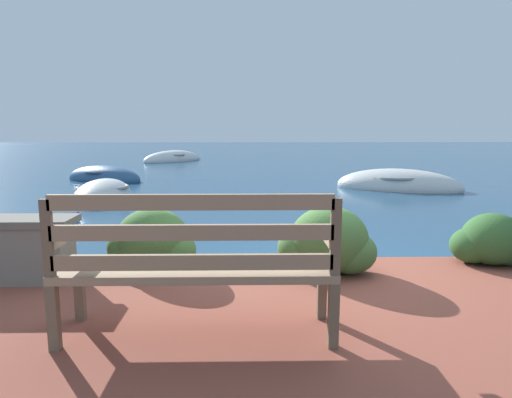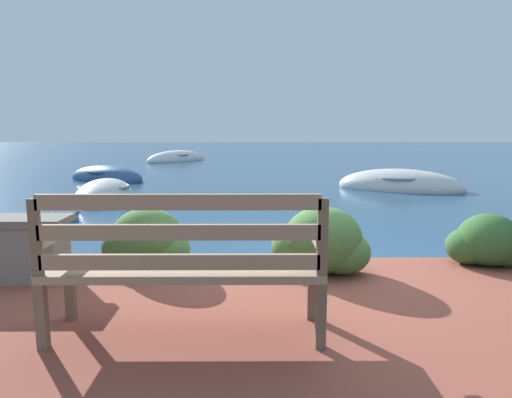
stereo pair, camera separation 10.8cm
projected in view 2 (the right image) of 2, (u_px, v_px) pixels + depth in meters
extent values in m
plane|color=navy|center=(317.00, 279.00, 4.60)|extent=(80.00, 80.00, 0.00)
cube|color=brown|center=(70.00, 291.00, 3.09)|extent=(0.06, 0.06, 0.40)
cube|color=brown|center=(312.00, 290.00, 3.10)|extent=(0.06, 0.06, 0.40)
cube|color=brown|center=(42.00, 316.00, 2.67)|extent=(0.06, 0.06, 0.40)
cube|color=brown|center=(321.00, 316.00, 2.68)|extent=(0.06, 0.06, 0.40)
cube|color=#8C755B|center=(186.00, 268.00, 2.85)|extent=(1.70, 0.48, 0.05)
cube|color=#8C755B|center=(180.00, 262.00, 2.62)|extent=(1.61, 0.04, 0.09)
cube|color=#8C755B|center=(179.00, 232.00, 2.60)|extent=(1.61, 0.04, 0.09)
cube|color=#8C755B|center=(178.00, 202.00, 2.57)|extent=(1.61, 0.04, 0.09)
cube|color=brown|center=(36.00, 238.00, 2.60)|extent=(0.06, 0.04, 0.45)
cube|color=brown|center=(323.00, 237.00, 2.61)|extent=(0.06, 0.04, 0.45)
cube|color=#8C755B|center=(52.00, 236.00, 2.81)|extent=(0.07, 0.43, 0.05)
cube|color=#8C755B|center=(317.00, 236.00, 2.82)|extent=(0.07, 0.43, 0.05)
ellipsoid|color=#426B33|center=(30.00, 241.00, 4.27)|extent=(0.57, 0.51, 0.48)
ellipsoid|color=#426B33|center=(16.00, 247.00, 4.32)|extent=(0.43, 0.38, 0.34)
ellipsoid|color=#426B33|center=(44.00, 250.00, 4.25)|extent=(0.40, 0.36, 0.31)
ellipsoid|color=#426B33|center=(147.00, 239.00, 4.18)|extent=(0.67, 0.60, 0.57)
ellipsoid|color=#426B33|center=(129.00, 246.00, 4.24)|extent=(0.50, 0.45, 0.40)
ellipsoid|color=#426B33|center=(165.00, 250.00, 4.17)|extent=(0.47, 0.42, 0.37)
ellipsoid|color=#426B33|center=(323.00, 240.00, 4.07)|extent=(0.71, 0.63, 0.60)
ellipsoid|color=#426B33|center=(300.00, 248.00, 4.13)|extent=(0.53, 0.48, 0.42)
ellipsoid|color=#426B33|center=(343.00, 252.00, 4.05)|extent=(0.49, 0.44, 0.39)
ellipsoid|color=#2D5628|center=(488.00, 240.00, 4.29)|extent=(0.58, 0.52, 0.49)
ellipsoid|color=#2D5628|center=(469.00, 246.00, 4.34)|extent=(0.44, 0.39, 0.35)
ellipsoid|color=#2D5628|center=(505.00, 249.00, 4.28)|extent=(0.41, 0.37, 0.32)
ellipsoid|color=silver|center=(104.00, 197.00, 9.56)|extent=(1.08, 2.23, 0.76)
torus|color=gray|center=(104.00, 187.00, 9.52)|extent=(1.08, 1.08, 0.07)
cube|color=#846647|center=(109.00, 186.00, 9.86)|extent=(0.84, 0.13, 0.04)
cube|color=#846647|center=(100.00, 190.00, 9.26)|extent=(0.84, 0.13, 0.04)
ellipsoid|color=silver|center=(400.00, 187.00, 11.13)|extent=(3.26, 2.39, 0.87)
torus|color=gray|center=(400.00, 177.00, 11.10)|extent=(1.69, 1.69, 0.07)
cube|color=#846647|center=(381.00, 177.00, 11.28)|extent=(0.53, 0.98, 0.04)
cube|color=#846647|center=(417.00, 179.00, 10.95)|extent=(0.53, 0.98, 0.04)
ellipsoid|color=#2D517A|center=(107.00, 178.00, 12.94)|extent=(2.61, 1.91, 0.75)
torus|color=#2D4157|center=(106.00, 171.00, 12.91)|extent=(1.33, 1.33, 0.07)
cube|color=#846647|center=(116.00, 173.00, 12.76)|extent=(0.44, 0.76, 0.04)
cube|color=#846647|center=(98.00, 172.00, 13.03)|extent=(0.44, 0.76, 0.04)
ellipsoid|color=silver|center=(176.00, 160.00, 20.12)|extent=(2.81, 3.10, 0.83)
torus|color=gray|center=(176.00, 155.00, 20.08)|extent=(1.53, 1.53, 0.07)
cube|color=#846647|center=(184.00, 155.00, 20.45)|extent=(0.74, 0.63, 0.04)
cube|color=#846647|center=(170.00, 156.00, 19.79)|extent=(0.74, 0.63, 0.04)
sphere|color=white|center=(65.00, 213.00, 7.67)|extent=(0.42, 0.42, 0.42)
torus|color=navy|center=(65.00, 213.00, 7.67)|extent=(0.46, 0.46, 0.05)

